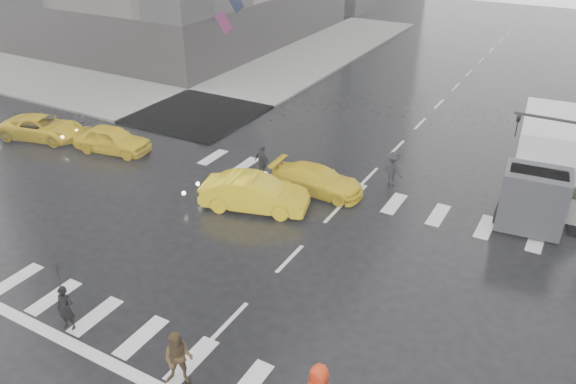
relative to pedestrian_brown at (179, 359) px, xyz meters
The scene contains 14 objects.
ground 6.86m from the pedestrian_brown, 92.09° to the left, with size 120.00×120.00×0.00m, color black.
sidewalk_nw 31.32m from the pedestrian_brown, 129.10° to the left, with size 35.00×35.00×0.15m, color gray.
road_markings 6.86m from the pedestrian_brown, 92.09° to the left, with size 18.00×48.00×0.01m, color silver, non-canonical shape.
planter_west 16.45m from the pedestrian_brown, 65.77° to the left, with size 1.10×1.10×1.80m.
planter_mid 17.37m from the pedestrian_brown, 59.74° to the left, with size 1.10×1.10×1.80m.
pedestrian_black 4.60m from the pedestrian_brown, behind, with size 1.20×1.21×2.43m.
pedestrian_brown is the anchor object (origin of this frame).
pedestrian_far_a 12.89m from the pedestrian_brown, 111.32° to the left, with size 1.00×0.61×1.72m, color black.
pedestrian_far_b 14.45m from the pedestrian_brown, 86.01° to the left, with size 1.11×0.61×1.71m, color black.
taxi_front 17.10m from the pedestrian_brown, 141.00° to the left, with size 1.68×4.17×1.42m, color yellow.
taxi_mid 9.97m from the pedestrian_brown, 110.23° to the left, with size 1.63×4.68×1.54m, color yellow.
taxi_rear 12.19m from the pedestrian_brown, 98.27° to the left, with size 1.77×3.85×1.26m, color yellow.
taxi_far 20.70m from the pedestrian_brown, 150.61° to the left, with size 2.16×4.15×1.30m, color yellow.
box_truck 17.70m from the pedestrian_brown, 65.76° to the left, with size 2.60×6.94×3.69m.
Camera 1 is at (8.59, -15.33, 12.47)m, focal length 35.00 mm.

